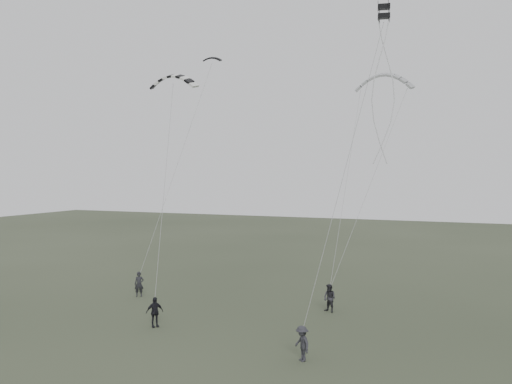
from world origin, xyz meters
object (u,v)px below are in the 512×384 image
at_px(kite_dark_small, 212,58).
at_px(kite_pale_large, 384,75).
at_px(flyer_center, 155,312).
at_px(flyer_far, 302,343).
at_px(flyer_left, 139,284).
at_px(kite_striped, 173,76).
at_px(flyer_right, 330,298).
at_px(kite_box, 384,12).

xyz_separation_m(kite_dark_small, kite_pale_large, (12.33, 4.18, -1.42)).
distance_m(flyer_center, flyer_far, 9.00).
relative_size(kite_dark_small, kite_pale_large, 0.33).
height_order(flyer_far, kite_dark_small, kite_dark_small).
bearing_deg(flyer_left, kite_dark_small, 42.35).
height_order(flyer_center, kite_striped, kite_striped).
bearing_deg(flyer_right, flyer_left, -149.12).
xyz_separation_m(flyer_left, flyer_far, (13.57, -7.16, -0.06)).
relative_size(kite_pale_large, kite_striped, 1.34).
relative_size(flyer_right, kite_box, 2.47).
distance_m(flyer_center, kite_box, 19.40).
bearing_deg(kite_pale_large, kite_striped, -141.99).
relative_size(flyer_far, kite_box, 2.30).
distance_m(kite_dark_small, kite_box, 17.12).
height_order(kite_pale_large, kite_box, kite_pale_large).
xyz_separation_m(flyer_left, flyer_right, (12.88, 1.00, -0.00)).
height_order(flyer_left, kite_dark_small, kite_dark_small).
xyz_separation_m(flyer_right, kite_dark_small, (-10.50, 5.33, 16.36)).
bearing_deg(kite_box, kite_dark_small, 134.13).
height_order(flyer_right, kite_box, kite_box).
height_order(kite_striped, kite_box, kite_box).
xyz_separation_m(flyer_left, kite_dark_small, (2.37, 6.33, 16.35)).
bearing_deg(flyer_center, flyer_far, -62.42).
height_order(flyer_far, kite_striped, kite_striped).
xyz_separation_m(kite_dark_small, kite_box, (14.11, -9.64, -1.08)).
distance_m(flyer_left, kite_pale_large, 23.44).
height_order(flyer_right, flyer_far, flyer_right).
height_order(flyer_far, kite_pale_large, kite_pale_large).
bearing_deg(kite_striped, kite_dark_small, 81.66).
bearing_deg(kite_striped, flyer_far, -43.29).
bearing_deg(kite_dark_small, flyer_left, -125.20).
xyz_separation_m(flyer_center, kite_box, (11.74, 2.06, 15.30)).
distance_m(flyer_right, kite_pale_large, 17.80).
bearing_deg(flyer_right, flyer_far, -58.74).
distance_m(flyer_left, flyer_far, 15.34).
distance_m(kite_pale_large, kite_striped, 15.83).
bearing_deg(kite_box, flyer_left, 157.12).
height_order(flyer_center, kite_pale_large, kite_pale_large).
xyz_separation_m(flyer_left, kite_striped, (2.39, 0.60, 13.93)).
bearing_deg(kite_dark_small, kite_box, -48.97).
xyz_separation_m(flyer_center, kite_dark_small, (-2.37, 11.70, 16.38)).
relative_size(kite_dark_small, kite_striped, 0.44).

